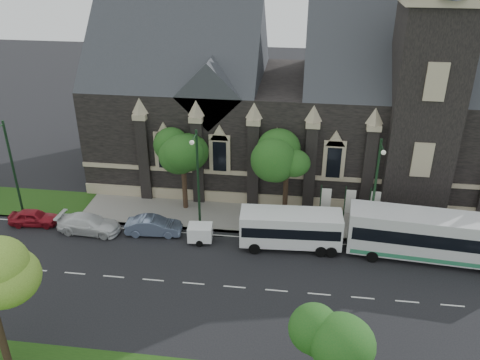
% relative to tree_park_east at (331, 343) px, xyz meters
% --- Properties ---
extents(ground, '(160.00, 160.00, 0.00)m').
position_rel_tree_park_east_xyz_m(ground, '(-6.18, 9.32, -4.62)').
color(ground, black).
rests_on(ground, ground).
extents(sidewalk, '(80.00, 5.00, 0.15)m').
position_rel_tree_park_east_xyz_m(sidewalk, '(-6.18, 18.82, -4.54)').
color(sidewalk, gray).
rests_on(sidewalk, ground).
extents(museum, '(40.00, 17.70, 29.90)m').
position_rel_tree_park_east_xyz_m(museum, '(-1.06, 28.10, 3.55)').
color(museum, black).
rests_on(museum, ground).
extents(tree_park_east, '(3.40, 3.40, 6.28)m').
position_rel_tree_park_east_xyz_m(tree_park_east, '(0.00, 0.00, 0.00)').
color(tree_park_east, black).
rests_on(tree_park_east, ground).
extents(tree_walk_right, '(4.08, 4.08, 7.80)m').
position_rel_tree_park_east_xyz_m(tree_walk_right, '(-2.96, 20.04, 1.20)').
color(tree_walk_right, black).
rests_on(tree_walk_right, ground).
extents(tree_walk_left, '(3.91, 3.91, 7.64)m').
position_rel_tree_park_east_xyz_m(tree_walk_left, '(-11.97, 20.03, 1.12)').
color(tree_walk_left, black).
rests_on(tree_walk_left, ground).
extents(street_lamp_near, '(0.36, 1.88, 9.00)m').
position_rel_tree_park_east_xyz_m(street_lamp_near, '(3.82, 16.42, 0.49)').
color(street_lamp_near, black).
rests_on(street_lamp_near, ground).
extents(street_lamp_mid, '(0.36, 1.88, 9.00)m').
position_rel_tree_park_east_xyz_m(street_lamp_mid, '(-10.18, 16.42, 0.49)').
color(street_lamp_mid, black).
rests_on(street_lamp_mid, ground).
extents(street_lamp_far, '(0.36, 1.88, 9.00)m').
position_rel_tree_park_east_xyz_m(street_lamp_far, '(-26.18, 16.42, 0.49)').
color(street_lamp_far, black).
rests_on(street_lamp_far, ground).
extents(banner_flag_left, '(0.90, 0.10, 4.00)m').
position_rel_tree_park_east_xyz_m(banner_flag_left, '(0.11, 18.32, -2.24)').
color(banner_flag_left, black).
rests_on(banner_flag_left, ground).
extents(banner_flag_center, '(0.90, 0.10, 4.00)m').
position_rel_tree_park_east_xyz_m(banner_flag_center, '(2.11, 18.32, -2.24)').
color(banner_flag_center, black).
rests_on(banner_flag_center, ground).
extents(banner_flag_right, '(0.90, 0.10, 4.00)m').
position_rel_tree_park_east_xyz_m(banner_flag_right, '(4.11, 18.32, -2.24)').
color(banner_flag_right, black).
rests_on(banner_flag_right, ground).
extents(tour_coach, '(13.27, 3.90, 3.82)m').
position_rel_tree_park_east_xyz_m(tour_coach, '(8.54, 14.71, -2.55)').
color(tour_coach, silver).
rests_on(tour_coach, ground).
extents(shuttle_bus, '(8.08, 3.14, 3.07)m').
position_rel_tree_park_east_xyz_m(shuttle_bus, '(-2.47, 15.01, -2.85)').
color(shuttle_bus, white).
rests_on(shuttle_bus, ground).
extents(box_trailer, '(2.87, 1.69, 1.50)m').
position_rel_tree_park_east_xyz_m(box_trailer, '(-9.76, 14.73, -3.76)').
color(box_trailer, white).
rests_on(box_trailer, ground).
extents(sedan, '(4.75, 1.98, 1.53)m').
position_rel_tree_park_east_xyz_m(sedan, '(-13.84, 15.35, -3.86)').
color(sedan, slate).
rests_on(sedan, ground).
extents(car_far_red, '(4.23, 2.01, 1.40)m').
position_rel_tree_park_east_xyz_m(car_far_red, '(-24.50, 15.43, -3.92)').
color(car_far_red, maroon).
rests_on(car_far_red, ground).
extents(car_far_white, '(5.40, 2.42, 1.54)m').
position_rel_tree_park_east_xyz_m(car_far_white, '(-19.30, 14.93, -3.85)').
color(car_far_white, silver).
rests_on(car_far_white, ground).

